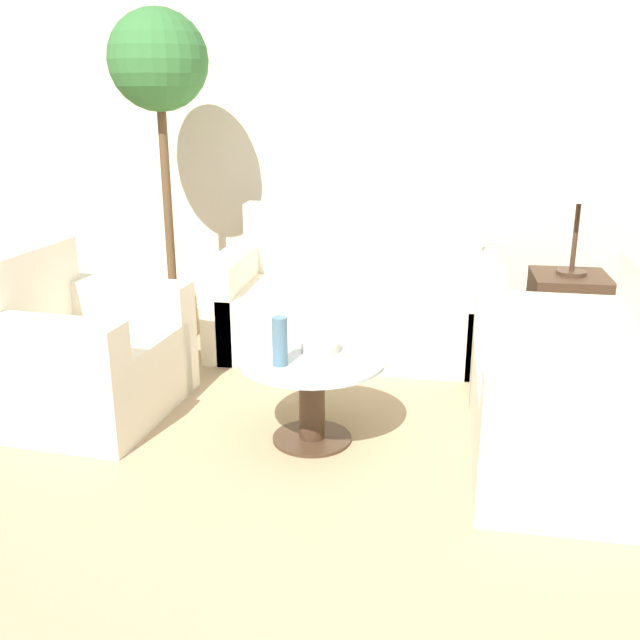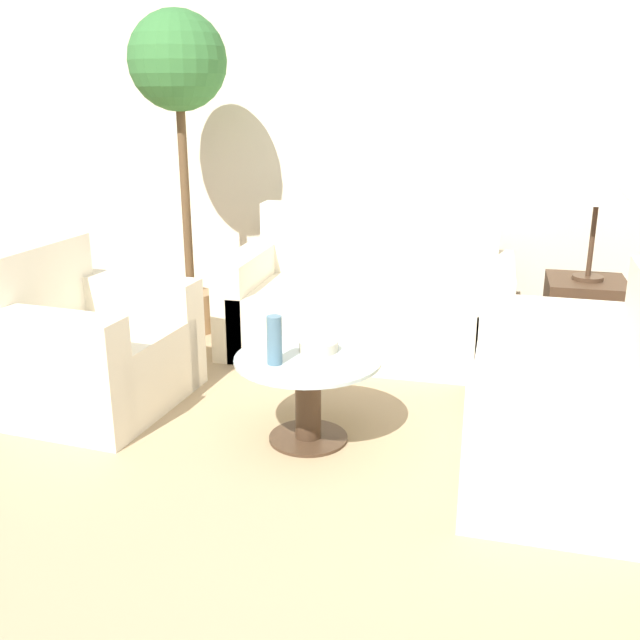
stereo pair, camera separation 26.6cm
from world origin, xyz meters
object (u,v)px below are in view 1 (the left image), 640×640
potted_plant (160,90)px  vase (280,341)px  armchair (77,359)px  coffee_table (312,388)px  table_lamp (581,185)px  sofa_main (356,304)px  bowl (321,346)px  loveseat (589,404)px

potted_plant → vase: potted_plant is taller
armchair → vase: size_ratio=4.38×
coffee_table → vase: vase is taller
table_lamp → coffee_table: bearing=-137.6°
coffee_table → table_lamp: bearing=42.4°
sofa_main → bowl: sofa_main is taller
armchair → loveseat: bearing=-88.6°
armchair → vase: 1.23m
coffee_table → table_lamp: 2.07m
bowl → loveseat: bearing=-5.0°
vase → coffee_table: bearing=42.0°
sofa_main → coffee_table: sofa_main is taller
vase → bowl: 0.28m
table_lamp → armchair: bearing=-157.4°
coffee_table → potted_plant: size_ratio=0.33×
potted_plant → coffee_table: bearing=-49.6°
armchair → table_lamp: table_lamp is taller
vase → bowl: vase is taller
sofa_main → potted_plant: size_ratio=0.84×
potted_plant → sofa_main: bearing=-1.5°
sofa_main → coffee_table: 1.42m
loveseat → vase: size_ratio=5.68×
loveseat → coffee_table: (-1.29, 0.01, -0.01)m
vase → armchair: bearing=167.0°
table_lamp → vase: bearing=-137.6°
coffee_table → armchair: bearing=173.2°
sofa_main → coffee_table: (-0.06, -1.42, -0.01)m
loveseat → potted_plant: (-2.52, 1.46, 1.37)m
loveseat → coffee_table: size_ratio=1.86×
sofa_main → loveseat: 1.88m
table_lamp → bowl: 1.92m
armchair → loveseat: loveseat is taller
coffee_table → vase: size_ratio=3.05×
armchair → vase: armchair is taller
loveseat → vase: 1.44m
coffee_table → table_lamp: table_lamp is taller
loveseat → bowl: (-1.26, 0.11, 0.17)m
armchair → potted_plant: potted_plant is taller
loveseat → bowl: 1.28m
loveseat → coffee_table: bearing=-89.0°
coffee_table → potted_plant: 2.35m
loveseat → table_lamp: bearing=176.6°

